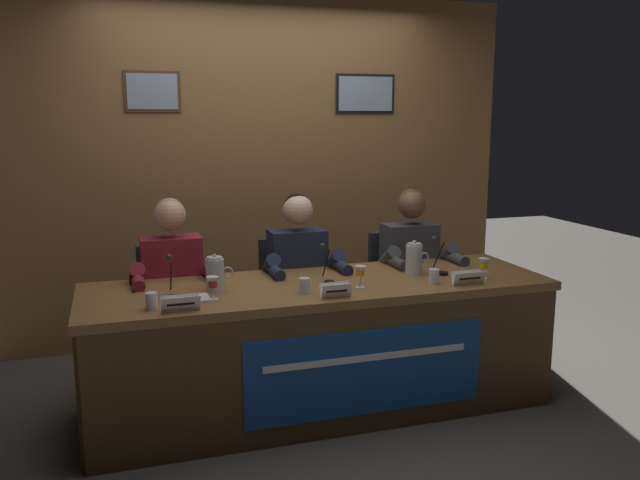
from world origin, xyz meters
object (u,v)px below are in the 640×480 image
(juice_glass_center, at_px, (360,273))
(microphone_right, at_px, (440,262))
(nameplate_center, at_px, (336,290))
(chair_center, at_px, (293,308))
(panelist_left, at_px, (174,285))
(panelist_center, at_px, (301,275))
(chair_left, at_px, (173,319))
(juice_glass_left, at_px, (213,284))
(panelist_right, at_px, (414,266))
(conference_table, at_px, (326,329))
(chair_right, at_px, (401,298))
(nameplate_right, at_px, (468,278))
(water_pitcher_left_side, at_px, (215,274))
(water_pitcher_right_side, at_px, (414,259))
(water_cup_left, at_px, (151,302))
(juice_glass_right, at_px, (483,265))
(water_cup_right, at_px, (434,277))
(nameplate_left, at_px, (181,303))
(microphone_center, at_px, (327,270))
(microphone_left, at_px, (172,283))
(document_stack_left, at_px, (189,299))
(water_cup_center, at_px, (304,287))

(juice_glass_center, xyz_separation_m, microphone_right, (0.58, 0.16, -0.01))
(nameplate_center, bearing_deg, chair_center, 88.93)
(panelist_left, distance_m, panelist_center, 0.79)
(chair_left, relative_size, juice_glass_left, 7.22)
(juice_glass_left, xyz_separation_m, panelist_right, (1.43, 0.57, -0.13))
(conference_table, relative_size, chair_right, 2.99)
(panelist_left, height_order, nameplate_right, panelist_left)
(water_pitcher_left_side, bearing_deg, nameplate_right, -12.28)
(water_pitcher_right_side, bearing_deg, water_cup_left, -170.33)
(juice_glass_right, bearing_deg, nameplate_right, -149.57)
(conference_table, distance_m, nameplate_right, 0.86)
(water_cup_right, distance_m, water_pitcher_right_side, 0.25)
(nameplate_left, xyz_separation_m, nameplate_right, (1.61, 0.02, 0.00))
(juice_glass_left, height_order, panelist_right, panelist_right)
(nameplate_right, bearing_deg, conference_table, 166.13)
(chair_left, distance_m, chair_center, 0.79)
(chair_right, xyz_separation_m, panelist_right, (0.00, -0.20, 0.28))
(microphone_center, bearing_deg, juice_glass_right, -12.40)
(nameplate_left, bearing_deg, panelist_left, 87.60)
(juice_glass_left, xyz_separation_m, chair_right, (1.43, 0.77, -0.41))
(chair_left, relative_size, juice_glass_right, 7.22)
(juice_glass_left, relative_size, microphone_left, 0.57)
(microphone_center, relative_size, water_pitcher_right_side, 1.03)
(chair_left, xyz_separation_m, nameplate_left, (-0.03, -0.92, 0.36))
(document_stack_left, bearing_deg, water_cup_center, -5.32)
(panelist_center, bearing_deg, juice_glass_center, -72.44)
(water_cup_center, bearing_deg, juice_glass_right, -0.84)
(conference_table, relative_size, juice_glass_center, 21.59)
(panelist_left, height_order, nameplate_left, panelist_left)
(conference_table, height_order, microphone_right, microphone_right)
(panelist_left, height_order, juice_glass_center, panelist_left)
(water_pitcher_right_side, bearing_deg, chair_center, 136.22)
(panelist_right, bearing_deg, water_pitcher_right_side, -116.41)
(microphone_center, bearing_deg, nameplate_right, -21.05)
(chair_left, height_order, water_cup_left, chair_left)
(microphone_left, relative_size, chair_right, 0.24)
(microphone_center, xyz_separation_m, juice_glass_right, (0.90, -0.20, 0.01))
(juice_glass_left, relative_size, nameplate_center, 0.76)
(panelist_right, distance_m, water_pitcher_left_side, 1.46)
(water_pitcher_right_side, distance_m, document_stack_left, 1.38)
(water_cup_center, height_order, juice_glass_right, juice_glass_right)
(nameplate_left, bearing_deg, chair_left, 88.12)
(water_pitcher_right_side, xyz_separation_m, document_stack_left, (-1.37, -0.16, -0.09))
(juice_glass_center, bearing_deg, water_pitcher_right_side, 24.43)
(chair_left, bearing_deg, microphone_center, -36.23)
(water_cup_center, height_order, microphone_center, microphone_center)
(panelist_left, relative_size, juice_glass_left, 9.86)
(conference_table, relative_size, document_stack_left, 12.61)
(conference_table, height_order, juice_glass_left, juice_glass_left)
(nameplate_right, bearing_deg, microphone_center, 158.95)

